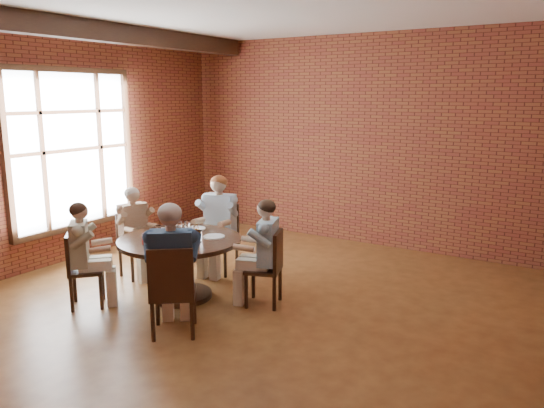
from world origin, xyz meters
The scene contains 27 objects.
floor centered at (0.00, 0.00, 0.00)m, with size 7.00×7.00×0.00m, color #935F2D.
wall_back centered at (0.00, 3.50, 1.70)m, with size 7.00×7.00×0.00m, color maroon.
wall_left centered at (-3.25, 0.00, 1.70)m, with size 7.00×7.00×0.00m, color maroon.
ceiling_beam centered at (-2.45, 0.00, 3.27)m, with size 0.22×6.90×0.26m, color #332011.
window centered at (-3.18, 0.40, 1.65)m, with size 0.10×2.16×2.36m.
dining_table centered at (-0.79, 0.00, 0.53)m, with size 1.48×1.48×0.75m.
chair_a centered at (0.26, 0.38, 0.49)m, with size 0.50×0.50×0.90m.
diner_a centered at (0.19, 0.35, 0.63)m, with size 0.49×0.60×1.26m, color teal, non-canonical shape.
chair_b centered at (-1.01, 1.10, 0.51)m, with size 0.51×0.51×0.95m.
diner_b centered at (-0.99, 1.02, 0.68)m, with size 0.54×0.67×1.36m, color #99B2C3, non-canonical shape.
chair_c centered at (-1.88, 0.28, 0.48)m, with size 0.46×0.46×0.88m.
diner_c centered at (-1.81, 0.26, 0.62)m, with size 0.47×0.57×1.23m, color brown, non-canonical shape.
chair_d centered at (-1.59, -0.83, 0.49)m, with size 0.54×0.54×0.89m.
diner_d centered at (-1.54, -0.78, 0.62)m, with size 0.47×0.58×1.24m, color tan, non-canonical shape.
chair_e centered at (-0.13, -0.85, 0.52)m, with size 0.63×0.63×0.97m.
diner_e centered at (-0.19, -0.78, 0.69)m, with size 0.56×0.69×1.38m, color #1A2E49, non-canonical shape.
plate_a centered at (-0.46, 0.26, 0.76)m, with size 0.26×0.26×0.01m, color white.
plate_b centered at (-0.91, 0.44, 0.76)m, with size 0.26×0.26×0.01m, color white.
plate_c centered at (-1.21, 0.15, 0.76)m, with size 0.26×0.26×0.01m, color white.
plate_d centered at (-0.58, -0.42, 0.76)m, with size 0.26×0.26×0.01m, color white.
glass_a centered at (-0.48, 0.00, 0.82)m, with size 0.07×0.07×0.14m, color white.
glass_b centered at (-0.69, 0.19, 0.82)m, with size 0.07×0.07×0.14m, color white.
glass_c centered at (-0.91, 0.29, 0.82)m, with size 0.07×0.07×0.14m, color white.
glass_d centered at (-0.96, 0.19, 0.82)m, with size 0.07×0.07×0.14m, color white.
glass_e centered at (-1.06, -0.07, 0.82)m, with size 0.07×0.07×0.14m, color white.
glass_f centered at (-0.94, -0.41, 0.82)m, with size 0.07×0.07×0.14m, color white.
smartphone centered at (-0.48, -0.28, 0.75)m, with size 0.07×0.14×0.01m, color black.
Camera 1 is at (3.42, -4.62, 2.44)m, focal length 35.00 mm.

